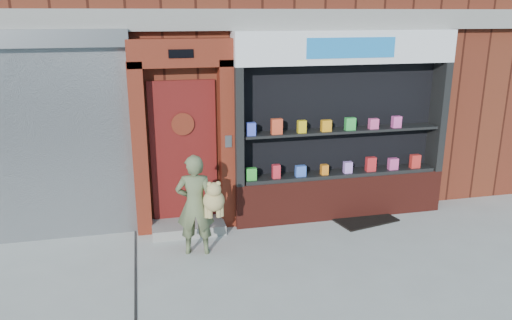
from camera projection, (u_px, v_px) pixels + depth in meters
name	position (u px, v px, depth m)	size (l,w,h in m)	color
ground	(262.00, 281.00, 6.28)	(80.00, 80.00, 0.00)	#9E9E99
shutter_bay	(20.00, 127.00, 6.94)	(3.10, 0.30, 3.04)	gray
red_door_bay	(184.00, 138.00, 7.44)	(1.52, 0.58, 2.90)	#611D10
pharmacy_bay	(341.00, 135.00, 7.96)	(3.50, 0.41, 3.00)	#571B14
woman	(197.00, 204.00, 6.83)	(0.68, 0.47, 1.43)	#576140
doormat	(363.00, 218.00, 8.18)	(0.98, 0.68, 0.02)	black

